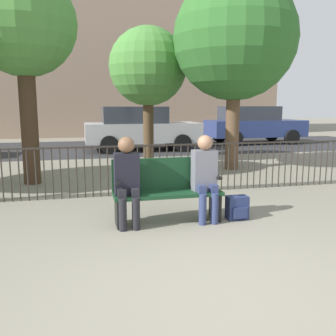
{
  "coord_description": "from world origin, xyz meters",
  "views": [
    {
      "loc": [
        -1.21,
        -2.91,
        1.69
      ],
      "look_at": [
        0.0,
        2.18,
        0.8
      ],
      "focal_mm": 40.0,
      "sensor_mm": 36.0,
      "label": 1
    }
  ],
  "objects": [
    {
      "name": "fence_railing",
      "position": [
        -0.02,
        3.95,
        0.56
      ],
      "size": [
        9.01,
        0.03,
        0.95
      ],
      "color": "#2D2823",
      "rests_on": "ground"
    },
    {
      "name": "tree_0",
      "position": [
        2.7,
        6.23,
        3.32
      ],
      "size": [
        3.11,
        3.11,
        4.9
      ],
      "color": "brown",
      "rests_on": "ground"
    },
    {
      "name": "backpack",
      "position": [
        1.04,
        2.09,
        0.17
      ],
      "size": [
        0.31,
        0.23,
        0.35
      ],
      "color": "navy",
      "rests_on": "ground"
    },
    {
      "name": "seated_person_0",
      "position": [
        -0.59,
        2.13,
        0.71
      ],
      "size": [
        0.34,
        0.39,
        1.26
      ],
      "color": "black",
      "rests_on": "ground"
    },
    {
      "name": "street_surface",
      "position": [
        0.0,
        12.0,
        0.0
      ],
      "size": [
        24.0,
        6.0,
        0.01
      ],
      "color": "#2B2B2D",
      "rests_on": "ground"
    },
    {
      "name": "park_bench",
      "position": [
        0.0,
        2.26,
        0.49
      ],
      "size": [
        1.56,
        0.45,
        0.92
      ],
      "color": "#14381E",
      "rests_on": "ground"
    },
    {
      "name": "parked_car_2",
      "position": [
        1.01,
        10.88,
        0.84
      ],
      "size": [
        4.2,
        1.94,
        1.62
      ],
      "color": "#B7B7BC",
      "rests_on": "ground"
    },
    {
      "name": "building_facade",
      "position": [
        0.0,
        20.0,
        6.19
      ],
      "size": [
        20.0,
        6.0,
        12.38
      ],
      "color": "gray",
      "rests_on": "ground"
    },
    {
      "name": "tree_3",
      "position": [
        0.77,
        7.87,
        2.73
      ],
      "size": [
        2.22,
        2.22,
        3.87
      ],
      "color": "#4C3823",
      "rests_on": "ground"
    },
    {
      "name": "tree_2",
      "position": [
        -2.23,
        5.52,
        3.26
      ],
      "size": [
        2.17,
        2.17,
        4.41
      ],
      "color": "#422D1E",
      "rests_on": "ground"
    },
    {
      "name": "seated_person_1",
      "position": [
        0.54,
        2.13,
        0.71
      ],
      "size": [
        0.34,
        0.39,
        1.26
      ],
      "color": "navy",
      "rests_on": "ground"
    },
    {
      "name": "ground_plane",
      "position": [
        0.0,
        0.0,
        0.0
      ],
      "size": [
        80.0,
        80.0,
        0.0
      ],
      "primitive_type": "plane",
      "color": "gray"
    },
    {
      "name": "parked_car_0",
      "position": [
        6.22,
        12.2,
        0.84
      ],
      "size": [
        4.2,
        1.94,
        1.62
      ],
      "color": "navy",
      "rests_on": "ground"
    }
  ]
}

